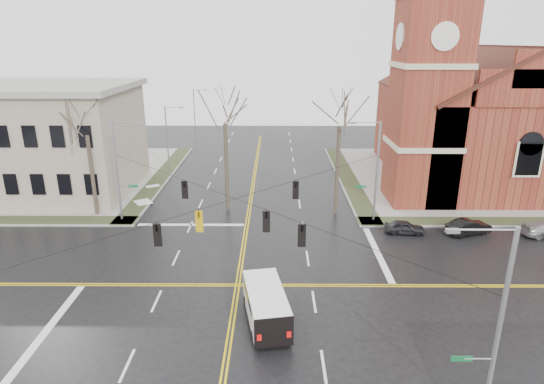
{
  "coord_description": "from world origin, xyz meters",
  "views": [
    {
      "loc": [
        2.51,
        -27.03,
        15.72
      ],
      "look_at": [
        2.28,
        6.0,
        4.63
      ],
      "focal_mm": 30.0,
      "sensor_mm": 36.0,
      "label": 1
    }
  ],
  "objects_px": {
    "tree_ne": "(340,120)",
    "tree_nw_far": "(86,130)",
    "streetlight_north_a": "(168,136)",
    "signal_pole_ne": "(375,169)",
    "parked_car_a": "(404,227)",
    "signal_pole_nw": "(118,168)",
    "church": "(472,108)",
    "streetlight_north_b": "(195,112)",
    "cargo_van": "(265,302)",
    "signal_pole_se": "(495,324)",
    "parked_car_b": "(469,227)",
    "tree_nw_near": "(225,118)"
  },
  "relations": [
    {
      "from": "streetlight_north_b",
      "to": "parked_car_a",
      "type": "bearing_deg",
      "value": -58.34
    },
    {
      "from": "cargo_van",
      "to": "tree_nw_far",
      "type": "distance_m",
      "value": 24.32
    },
    {
      "from": "parked_car_b",
      "to": "streetlight_north_b",
      "type": "bearing_deg",
      "value": 17.48
    },
    {
      "from": "tree_ne",
      "to": "tree_nw_far",
      "type": "bearing_deg",
      "value": -178.42
    },
    {
      "from": "streetlight_north_b",
      "to": "cargo_van",
      "type": "height_order",
      "value": "streetlight_north_b"
    },
    {
      "from": "signal_pole_se",
      "to": "tree_ne",
      "type": "bearing_deg",
      "value": 97.01
    },
    {
      "from": "cargo_van",
      "to": "tree_nw_near",
      "type": "bearing_deg",
      "value": 92.25
    },
    {
      "from": "streetlight_north_a",
      "to": "signal_pole_ne",
      "type": "bearing_deg",
      "value": -36.9
    },
    {
      "from": "tree_nw_far",
      "to": "signal_pole_nw",
      "type": "bearing_deg",
      "value": -23.35
    },
    {
      "from": "signal_pole_nw",
      "to": "tree_nw_far",
      "type": "distance_m",
      "value": 4.51
    },
    {
      "from": "church",
      "to": "tree_nw_far",
      "type": "height_order",
      "value": "church"
    },
    {
      "from": "church",
      "to": "tree_ne",
      "type": "relative_size",
      "value": 2.22
    },
    {
      "from": "parked_car_a",
      "to": "signal_pole_se",
      "type": "bearing_deg",
      "value": -179.38
    },
    {
      "from": "signal_pole_ne",
      "to": "parked_car_a",
      "type": "relative_size",
      "value": 2.69
    },
    {
      "from": "tree_nw_near",
      "to": "signal_pole_ne",
      "type": "bearing_deg",
      "value": -11.56
    },
    {
      "from": "signal_pole_ne",
      "to": "cargo_van",
      "type": "distance_m",
      "value": 18.49
    },
    {
      "from": "streetlight_north_b",
      "to": "tree_ne",
      "type": "bearing_deg",
      "value": -61.35
    },
    {
      "from": "streetlight_north_a",
      "to": "church",
      "type": "bearing_deg",
      "value": -5.19
    },
    {
      "from": "parked_car_a",
      "to": "tree_ne",
      "type": "xyz_separation_m",
      "value": [
        -5.3,
        4.65,
        8.36
      ]
    },
    {
      "from": "church",
      "to": "signal_pole_ne",
      "type": "distance_m",
      "value": 19.22
    },
    {
      "from": "tree_nw_far",
      "to": "signal_pole_se",
      "type": "bearing_deg",
      "value": -43.51
    },
    {
      "from": "tree_nw_near",
      "to": "tree_ne",
      "type": "height_order",
      "value": "tree_nw_near"
    },
    {
      "from": "church",
      "to": "cargo_van",
      "type": "xyz_separation_m",
      "value": [
        -22.81,
        -28.79,
        -7.21
      ]
    },
    {
      "from": "parked_car_b",
      "to": "tree_ne",
      "type": "bearing_deg",
      "value": 46.7
    },
    {
      "from": "parked_car_b",
      "to": "signal_pole_ne",
      "type": "bearing_deg",
      "value": 50.11
    },
    {
      "from": "signal_pole_se",
      "to": "parked_car_a",
      "type": "bearing_deg",
      "value": 83.68
    },
    {
      "from": "signal_pole_ne",
      "to": "tree_nw_near",
      "type": "xyz_separation_m",
      "value": [
        -13.39,
        2.74,
        4.0
      ]
    },
    {
      "from": "parked_car_a",
      "to": "tree_nw_far",
      "type": "height_order",
      "value": "tree_nw_far"
    },
    {
      "from": "parked_car_a",
      "to": "tree_nw_near",
      "type": "relative_size",
      "value": 0.27
    },
    {
      "from": "streetlight_north_b",
      "to": "signal_pole_nw",
      "type": "bearing_deg",
      "value": -91.05
    },
    {
      "from": "cargo_van",
      "to": "parked_car_a",
      "type": "height_order",
      "value": "cargo_van"
    },
    {
      "from": "signal_pole_ne",
      "to": "parked_car_b",
      "type": "xyz_separation_m",
      "value": [
        7.65,
        -2.84,
        -4.3
      ]
    },
    {
      "from": "signal_pole_nw",
      "to": "parked_car_b",
      "type": "height_order",
      "value": "signal_pole_nw"
    },
    {
      "from": "church",
      "to": "signal_pole_ne",
      "type": "xyz_separation_m",
      "value": [
        -13.44,
        -13.28,
        -3.48
      ]
    },
    {
      "from": "parked_car_b",
      "to": "streetlight_north_a",
      "type": "bearing_deg",
      "value": 37.36
    },
    {
      "from": "signal_pole_nw",
      "to": "tree_ne",
      "type": "relative_size",
      "value": 0.73
    },
    {
      "from": "signal_pole_se",
      "to": "parked_car_b",
      "type": "distance_m",
      "value": 21.98
    },
    {
      "from": "church",
      "to": "streetlight_north_a",
      "type": "relative_size",
      "value": 3.44
    },
    {
      "from": "signal_pole_ne",
      "to": "streetlight_north_a",
      "type": "distance_m",
      "value": 27.48
    },
    {
      "from": "signal_pole_nw",
      "to": "tree_nw_far",
      "type": "relative_size",
      "value": 0.8
    },
    {
      "from": "tree_nw_far",
      "to": "cargo_van",
      "type": "bearing_deg",
      "value": -45.99
    },
    {
      "from": "church",
      "to": "signal_pole_ne",
      "type": "relative_size",
      "value": 3.06
    },
    {
      "from": "tree_nw_far",
      "to": "parked_car_b",
      "type": "bearing_deg",
      "value": -7.04
    },
    {
      "from": "parked_car_b",
      "to": "tree_nw_far",
      "type": "relative_size",
      "value": 0.35
    },
    {
      "from": "parked_car_b",
      "to": "church",
      "type": "bearing_deg",
      "value": -39.26
    },
    {
      "from": "signal_pole_se",
      "to": "streetlight_north_a",
      "type": "xyz_separation_m",
      "value": [
        -21.97,
        39.5,
        -0.48
      ]
    },
    {
      "from": "church",
      "to": "streetlight_north_a",
      "type": "distance_m",
      "value": 35.78
    },
    {
      "from": "signal_pole_se",
      "to": "streetlight_north_a",
      "type": "bearing_deg",
      "value": 119.09
    },
    {
      "from": "streetlight_north_b",
      "to": "tree_nw_far",
      "type": "relative_size",
      "value": 0.71
    },
    {
      "from": "streetlight_north_b",
      "to": "tree_nw_far",
      "type": "bearing_deg",
      "value": -95.81
    }
  ]
}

